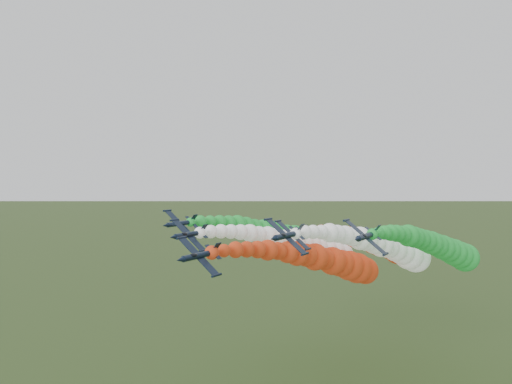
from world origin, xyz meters
The scene contains 6 objects.
jet_lead centered at (-1.72, 35.80, 33.03)m, with size 14.83×69.70×18.23m.
jet_inner_left centered at (-13.06, 47.33, 34.54)m, with size 15.17×70.05×18.57m.
jet_inner_right centered at (8.65, 48.11, 35.44)m, with size 15.36×70.23×18.75m.
jet_outer_left centered at (-21.22, 55.08, 35.52)m, with size 14.92×69.80×18.32m.
jet_outer_right centered at (19.54, 56.02, 35.35)m, with size 15.19×70.07×18.59m.
jet_trail centered at (0.19, 64.90, 33.74)m, with size 14.72×69.60×18.12m.
Camera 1 is at (43.46, -74.12, 53.90)m, focal length 35.00 mm.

